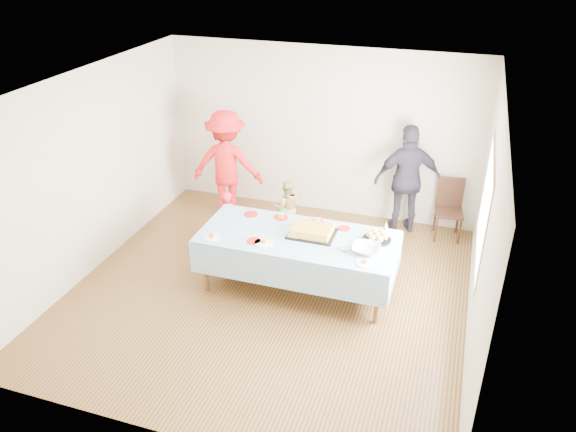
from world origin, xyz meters
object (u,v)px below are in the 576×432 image
Objects in this scene: birthday_cake at (312,231)px; adult_left at (227,164)px; party_table at (298,240)px; dining_chair at (449,205)px.

adult_left is (-1.86, 1.58, 0.05)m from birthday_cake.
party_table is 2.39m from adult_left.
birthday_cake is 0.64× the size of dining_chair.
party_table is 4.27× the size of birthday_cake.
birthday_cake is 0.33× the size of adult_left.
adult_left reaches higher than birthday_cake.
dining_chair is 0.52× the size of adult_left.
adult_left reaches higher than dining_chair.
adult_left is at bearing 139.62° from birthday_cake.
adult_left is (-3.46, -0.38, 0.37)m from dining_chair.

